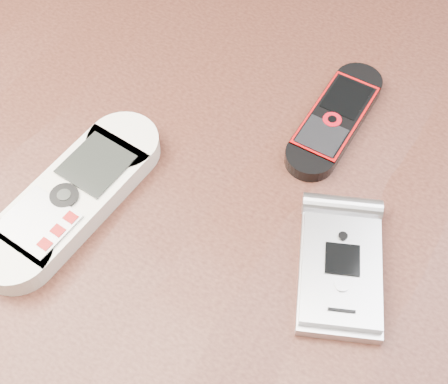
{
  "coord_description": "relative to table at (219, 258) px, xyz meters",
  "views": [
    {
      "loc": [
        0.14,
        -0.23,
        1.16
      ],
      "look_at": [
        0.01,
        0.0,
        0.76
      ],
      "focal_mm": 50.0,
      "sensor_mm": 36.0,
      "label": 1
    }
  ],
  "objects": [
    {
      "name": "nokia_black_red",
      "position": [
        0.05,
        0.11,
        0.11
      ],
      "size": [
        0.04,
        0.14,
        0.01
      ],
      "primitive_type": "cube",
      "rotation": [
        0.0,
        0.0,
        -0.01
      ],
      "color": "black",
      "rests_on": "table"
    },
    {
      "name": "nokia_white",
      "position": [
        -0.09,
        -0.06,
        0.12
      ],
      "size": [
        0.07,
        0.18,
        0.02
      ],
      "primitive_type": "cube",
      "rotation": [
        0.0,
        0.0,
        -0.08
      ],
      "color": "white",
      "rests_on": "table"
    },
    {
      "name": "table",
      "position": [
        0.0,
        0.0,
        0.0
      ],
      "size": [
        1.2,
        0.8,
        0.75
      ],
      "color": "black",
      "rests_on": "ground"
    },
    {
      "name": "motorola_razr",
      "position": [
        0.11,
        -0.01,
        0.11
      ],
      "size": [
        0.1,
        0.13,
        0.02
      ],
      "primitive_type": "cube",
      "rotation": [
        0.0,
        0.0,
        0.41
      ],
      "color": "silver",
      "rests_on": "table"
    }
  ]
}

